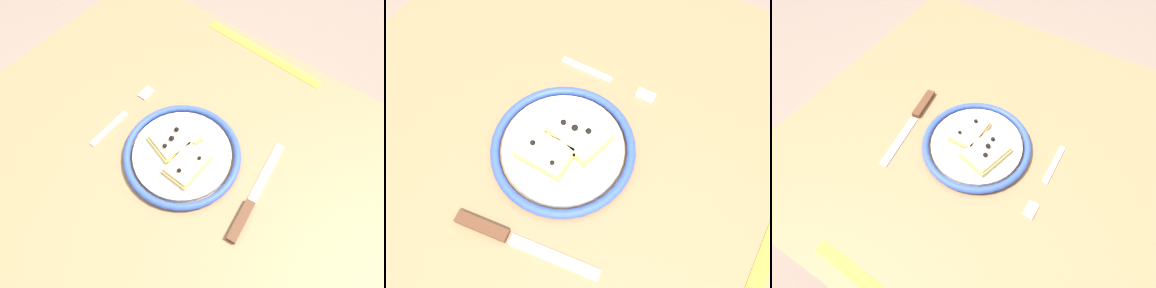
% 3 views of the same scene
% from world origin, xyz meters
% --- Properties ---
extents(ground_plane, '(6.00, 6.00, 0.00)m').
position_xyz_m(ground_plane, '(0.00, 0.00, 0.00)').
color(ground_plane, gray).
extents(dining_table, '(0.97, 0.90, 0.74)m').
position_xyz_m(dining_table, '(0.00, 0.00, 0.65)').
color(dining_table, '#936D47').
rests_on(dining_table, ground_plane).
extents(plate, '(0.26, 0.26, 0.02)m').
position_xyz_m(plate, '(0.03, 0.04, 0.75)').
color(plate, white).
rests_on(plate, dining_table).
extents(pizza_slice_near, '(0.07, 0.09, 0.03)m').
position_xyz_m(pizza_slice_near, '(0.06, 0.02, 0.76)').
color(pizza_slice_near, tan).
rests_on(pizza_slice_near, plate).
extents(pizza_slice_far, '(0.10, 0.12, 0.03)m').
position_xyz_m(pizza_slice_far, '(-0.00, 0.06, 0.77)').
color(pizza_slice_far, tan).
rests_on(pizza_slice_far, plate).
extents(knife, '(0.05, 0.24, 0.01)m').
position_xyz_m(knife, '(0.21, 0.04, 0.75)').
color(knife, silver).
rests_on(knife, dining_table).
extents(fork, '(0.02, 0.20, 0.00)m').
position_xyz_m(fork, '(-0.14, 0.04, 0.75)').
color(fork, silver).
rests_on(fork, dining_table).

